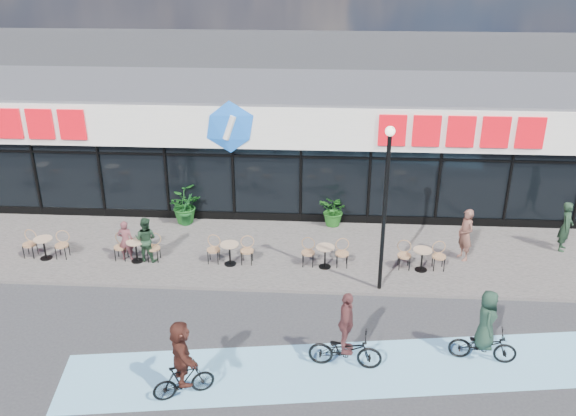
{
  "coord_description": "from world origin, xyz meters",
  "views": [
    {
      "loc": [
        3.34,
        -13.83,
        9.86
      ],
      "look_at": [
        2.25,
        3.5,
        2.16
      ],
      "focal_mm": 38.0,
      "sensor_mm": 36.0,
      "label": 1
    }
  ],
  "objects": [
    {
      "name": "ground",
      "position": [
        0.0,
        0.0,
        0.0
      ],
      "size": [
        120.0,
        120.0,
        0.0
      ],
      "primitive_type": "plane",
      "color": "#28282B",
      "rests_on": "ground"
    },
    {
      "name": "potted_plant_mid",
      "position": [
        -1.87,
        6.61,
        0.79
      ],
      "size": [
        1.64,
        1.61,
        1.38
      ],
      "primitive_type": "imported",
      "rotation": [
        0.0,
        0.0,
        2.47
      ],
      "color": "#144615",
      "rests_on": "sidewalk"
    },
    {
      "name": "bistro_set_5",
      "position": [
        3.44,
        3.6,
        0.56
      ],
      "size": [
        1.54,
        0.62,
        0.9
      ],
      "color": "tan",
      "rests_on": "sidewalk"
    },
    {
      "name": "lamp_post",
      "position": [
        5.11,
        2.3,
        3.14
      ],
      "size": [
        0.28,
        0.28,
        5.1
      ],
      "color": "black",
      "rests_on": "sidewalk"
    },
    {
      "name": "potted_plant_left",
      "position": [
        -1.72,
        6.48,
        0.69
      ],
      "size": [
        0.74,
        0.81,
        1.18
      ],
      "primitive_type": "imported",
      "rotation": [
        0.0,
        0.0,
        1.14
      ],
      "color": "#164F1D",
      "rests_on": "sidewalk"
    },
    {
      "name": "cyclist_c",
      "position": [
        0.2,
        -2.68,
        0.99
      ],
      "size": [
        1.5,
        1.54,
        2.05
      ],
      "color": "black",
      "rests_on": "ground"
    },
    {
      "name": "bike_lane",
      "position": [
        4.0,
        -1.5,
        0.01
      ],
      "size": [
        14.17,
        4.13,
        0.01
      ],
      "primitive_type": "cube",
      "rotation": [
        0.0,
        0.0,
        0.14
      ],
      "color": "#6EADD0",
      "rests_on": "ground"
    },
    {
      "name": "pedestrian_a",
      "position": [
        8.03,
        4.37,
        0.98
      ],
      "size": [
        0.63,
        0.76,
        1.77
      ],
      "primitive_type": "imported",
      "rotation": [
        0.0,
        0.0,
        -1.19
      ],
      "color": "brown",
      "rests_on": "sidewalk"
    },
    {
      "name": "pedestrian_b",
      "position": [
        11.55,
        5.24,
        0.97
      ],
      "size": [
        0.65,
        0.75,
        1.75
      ],
      "primitive_type": "imported",
      "rotation": [
        0.0,
        0.0,
        1.14
      ],
      "color": "black",
      "rests_on": "sidewalk"
    },
    {
      "name": "patron_right",
      "position": [
        -2.42,
        3.62,
        0.87
      ],
      "size": [
        0.83,
        0.7,
        1.53
      ],
      "primitive_type": "imported",
      "rotation": [
        0.0,
        0.0,
        2.97
      ],
      "color": "#1D3421",
      "rests_on": "sidewalk"
    },
    {
      "name": "building",
      "position": [
        -0.0,
        9.93,
        2.34
      ],
      "size": [
        30.6,
        6.57,
        4.75
      ],
      "color": "black",
      "rests_on": "ground"
    },
    {
      "name": "cyclist_b",
      "position": [
        7.46,
        -0.88,
        0.76
      ],
      "size": [
        1.74,
        0.83,
        2.02
      ],
      "color": "black",
      "rests_on": "ground"
    },
    {
      "name": "sidewalk",
      "position": [
        0.0,
        4.5,
        0.05
      ],
      "size": [
        44.0,
        5.0,
        0.1
      ],
      "primitive_type": "cube",
      "color": "#615A56",
      "rests_on": "ground"
    },
    {
      "name": "bistro_set_6",
      "position": [
        6.54,
        3.6,
        0.56
      ],
      "size": [
        1.54,
        0.62,
        0.9
      ],
      "color": "tan",
      "rests_on": "sidewalk"
    },
    {
      "name": "cyclist_a",
      "position": [
        3.98,
        -1.34,
        0.77
      ],
      "size": [
        1.89,
        1.0,
        2.11
      ],
      "color": "black",
      "rests_on": "ground"
    },
    {
      "name": "bistro_set_3",
      "position": [
        -2.74,
        3.6,
        0.56
      ],
      "size": [
        1.54,
        0.62,
        0.9
      ],
      "color": "tan",
      "rests_on": "sidewalk"
    },
    {
      "name": "bistro_set_4",
      "position": [
        0.35,
        3.6,
        0.56
      ],
      "size": [
        1.54,
        0.62,
        0.9
      ],
      "color": "tan",
      "rests_on": "sidewalk"
    },
    {
      "name": "patron_left",
      "position": [
        -3.09,
        3.6,
        0.8
      ],
      "size": [
        0.52,
        0.36,
        1.4
      ],
      "primitive_type": "imported",
      "rotation": [
        0.0,
        0.0,
        3.18
      ],
      "color": "brown",
      "rests_on": "sidewalk"
    },
    {
      "name": "potted_plant_right",
      "position": [
        3.76,
        6.68,
        0.7
      ],
      "size": [
        1.42,
        1.39,
        1.2
      ],
      "primitive_type": "imported",
      "rotation": [
        0.0,
        0.0,
        5.65
      ],
      "color": "#1B5317",
      "rests_on": "sidewalk"
    },
    {
      "name": "bistro_set_2",
      "position": [
        -5.84,
        3.6,
        0.56
      ],
      "size": [
        1.54,
        0.62,
        0.9
      ],
      "color": "tan",
      "rests_on": "sidewalk"
    }
  ]
}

